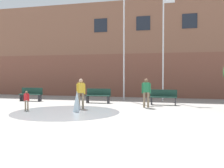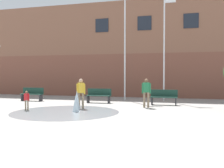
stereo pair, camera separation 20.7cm
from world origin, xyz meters
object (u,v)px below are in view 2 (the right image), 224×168
object	(u,v)px
park_bench_center	(164,97)
flagpole_left	(125,41)
flagpole_right	(165,43)
park_bench_under_left_flagpole	(99,95)
adult_near_bench	(81,91)
teen_by_trashcan	(146,91)
child_with_pink_shirt	(27,99)
park_bench_left_of_flagpoles	(32,94)

from	to	relation	value
park_bench_center	flagpole_left	xyz separation A→B (m)	(-2.90, 2.36, 3.75)
flagpole_right	park_bench_under_left_flagpole	bearing A→B (deg)	-150.25
adult_near_bench	park_bench_under_left_flagpole	bearing A→B (deg)	-53.33
teen_by_trashcan	child_with_pink_shirt	bearing A→B (deg)	176.99
park_bench_left_of_flagpoles	flagpole_left	distance (m)	7.50
teen_by_trashcan	flagpole_right	bearing A→B (deg)	52.05
adult_near_bench	flagpole_right	bearing A→B (deg)	-90.30
park_bench_center	flagpole_left	distance (m)	5.30
park_bench_under_left_flagpole	child_with_pink_shirt	distance (m)	4.99
park_bench_left_of_flagpoles	park_bench_under_left_flagpole	xyz separation A→B (m)	(4.84, 0.02, 0.00)
child_with_pink_shirt	flagpole_left	bearing A→B (deg)	83.99
child_with_pink_shirt	flagpole_right	size ratio (longest dim) A/B	0.13
child_with_pink_shirt	flagpole_left	xyz separation A→B (m)	(3.64, 6.64, 3.65)
park_bench_left_of_flagpoles	park_bench_under_left_flagpole	size ratio (longest dim) A/B	1.00
adult_near_bench	flagpole_left	world-z (taller)	flagpole_left
adult_near_bench	teen_by_trashcan	world-z (taller)	same
teen_by_trashcan	flagpole_left	bearing A→B (deg)	89.36
flagpole_left	flagpole_right	xyz separation A→B (m)	(2.75, 0.00, -0.23)
park_bench_left_of_flagpoles	park_bench_center	world-z (taller)	same
teen_by_trashcan	flagpole_right	distance (m)	5.06
park_bench_left_of_flagpoles	child_with_pink_shirt	distance (m)	4.99
park_bench_under_left_flagpole	adult_near_bench	world-z (taller)	adult_near_bench
park_bench_left_of_flagpoles	teen_by_trashcan	size ratio (longest dim) A/B	1.01
park_bench_under_left_flagpole	adult_near_bench	distance (m)	3.02
park_bench_under_left_flagpole	flagpole_right	distance (m)	5.78
flagpole_left	park_bench_left_of_flagpoles	bearing A→B (deg)	-159.32
child_with_pink_shirt	flagpole_right	world-z (taller)	flagpole_right
park_bench_center	teen_by_trashcan	xyz separation A→B (m)	(-0.83, -1.60, 0.45)
child_with_pink_shirt	teen_by_trashcan	xyz separation A→B (m)	(5.70, 2.68, 0.35)
flagpole_left	park_bench_center	bearing A→B (deg)	-39.15
park_bench_under_left_flagpole	flagpole_left	world-z (taller)	flagpole_left
park_bench_under_left_flagpole	child_with_pink_shirt	xyz separation A→B (m)	(-2.40, -4.37, 0.10)
teen_by_trashcan	park_bench_under_left_flagpole	bearing A→B (deg)	124.75
park_bench_under_left_flagpole	teen_by_trashcan	distance (m)	3.73
teen_by_trashcan	flagpole_left	world-z (taller)	flagpole_left
adult_near_bench	flagpole_right	distance (m)	7.28
park_bench_center	child_with_pink_shirt	xyz separation A→B (m)	(-6.54, -4.28, 0.10)
park_bench_under_left_flagpole	park_bench_center	xyz separation A→B (m)	(4.13, -0.09, 0.00)
child_with_pink_shirt	adult_near_bench	bearing A→B (deg)	52.69
teen_by_trashcan	flagpole_left	xyz separation A→B (m)	(-2.07, 3.96, 3.30)
park_bench_left_of_flagpoles	teen_by_trashcan	xyz separation A→B (m)	(8.15, -1.67, 0.45)
child_with_pink_shirt	park_bench_under_left_flagpole	bearing A→B (deg)	83.86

